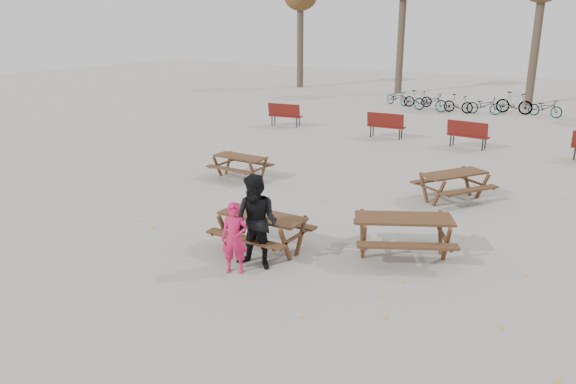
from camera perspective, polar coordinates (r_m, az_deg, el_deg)
The scene contains 13 objects.
ground at distance 11.78m, azimuth -2.59°, elevation -5.88°, with size 80.00×80.00×0.00m, color gray.
main_picnic_table at distance 11.56m, azimuth -2.63°, elevation -3.21°, with size 1.80×1.45×0.78m.
food_tray at distance 11.41m, azimuth -2.85°, elevation -2.39°, with size 0.18×0.11×0.04m, color white.
bread_roll at distance 11.40m, azimuth -2.86°, elevation -2.19°, with size 0.14×0.06×0.05m, color tan.
soda_bottle at distance 11.42m, azimuth -3.28°, elevation -2.09°, with size 0.07×0.07×0.17m.
child at distance 10.57m, azimuth -5.46°, elevation -4.70°, with size 0.50×0.33×1.38m, color #D11A50.
adult at distance 10.66m, azimuth -3.22°, elevation -3.09°, with size 0.90×0.70×1.85m, color black.
picnic_table_east at distance 11.57m, azimuth 11.59°, elevation -4.46°, with size 1.93×1.55×0.83m, color #392315, non-canonical shape.
picnic_table_north at distance 16.88m, azimuth -4.85°, elevation 2.52°, with size 1.60×1.29×0.69m, color #392315, non-canonical shape.
picnic_table_far at distance 15.39m, azimuth 16.45°, elevation 0.53°, with size 1.76×1.42×0.76m, color #392315, non-canonical shape.
park_bench_row at distance 22.45m, azimuth 13.49°, elevation 6.26°, with size 13.84×0.82×1.03m.
bicycle_row at distance 30.47m, azimuth 17.64°, elevation 8.65°, with size 9.24×2.23×1.09m.
fallen_leaves at distance 13.55m, azimuth 5.17°, elevation -2.76°, with size 11.00×11.00×0.01m, color gold, non-canonical shape.
Camera 1 is at (6.18, -8.89, 4.64)m, focal length 35.00 mm.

